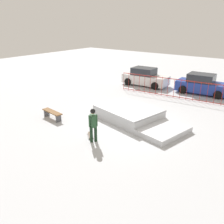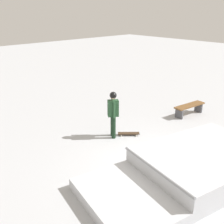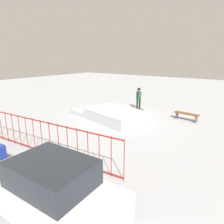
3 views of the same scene
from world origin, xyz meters
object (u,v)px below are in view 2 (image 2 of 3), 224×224
skater (113,111)px  skateboard (129,133)px  skate_ramp (192,168)px  park_bench (189,107)px

skater → skateboard: (-0.50, 0.32, -0.93)m
skate_ramp → park_bench: size_ratio=3.56×
skate_ramp → skater: 3.46m
skate_ramp → skater: (-0.18, -3.39, 0.69)m
skater → park_bench: skater is taller
skateboard → park_bench: (-3.44, 0.39, 0.28)m
skater → skateboard: size_ratio=2.37×
skateboard → park_bench: park_bench is taller
skater → park_bench: (-3.94, 0.71, -0.65)m
skate_ramp → skateboard: (-0.68, -3.07, -0.24)m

